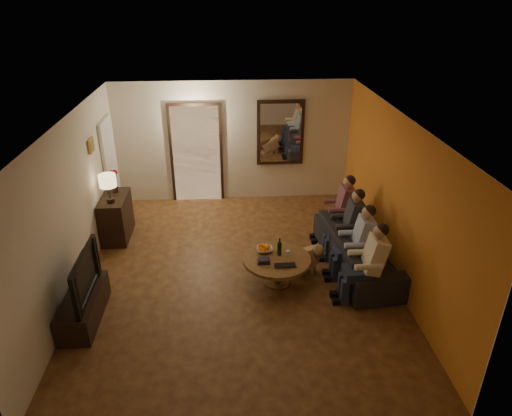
{
  "coord_description": "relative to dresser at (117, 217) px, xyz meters",
  "views": [
    {
      "loc": [
        -0.15,
        -6.36,
        4.34
      ],
      "look_at": [
        0.3,
        0.3,
        1.05
      ],
      "focal_mm": 32.0,
      "sensor_mm": 36.0,
      "label": 1
    }
  ],
  "objects": [
    {
      "name": "dresser",
      "position": [
        0.0,
        0.0,
        0.0
      ],
      "size": [
        0.45,
        0.93,
        0.83
      ],
      "primitive_type": "cube",
      "color": "black",
      "rests_on": "floor"
    },
    {
      "name": "person_c",
      "position": [
        4.15,
        -1.02,
        0.19
      ],
      "size": [
        0.6,
        0.4,
        1.2
      ],
      "primitive_type": null,
      "color": "tan",
      "rests_on": "sofa"
    },
    {
      "name": "mirror_glass",
      "position": [
        3.25,
        1.55,
        1.09
      ],
      "size": [
        0.86,
        0.02,
        1.26
      ],
      "primitive_type": "cube",
      "color": "white",
      "rests_on": "back_wall"
    },
    {
      "name": "book_stack",
      "position": [
        2.62,
        -1.78,
        0.07
      ],
      "size": [
        0.2,
        0.15,
        0.07
      ],
      "primitive_type": null,
      "color": "black",
      "rests_on": "coffee_table"
    },
    {
      "name": "door_trim",
      "position": [
        1.45,
        1.59,
        0.64
      ],
      "size": [
        1.12,
        0.04,
        2.22
      ],
      "primitive_type": "cube",
      "color": "black",
      "rests_on": "floor"
    },
    {
      "name": "flower_vase",
      "position": [
        0.0,
        0.22,
        0.63
      ],
      "size": [
        0.14,
        0.14,
        0.44
      ],
      "primitive_type": null,
      "color": "red",
      "rests_on": "dresser"
    },
    {
      "name": "coffee_table",
      "position": [
        2.84,
        -1.68,
        -0.19
      ],
      "size": [
        1.11,
        1.11,
        0.45
      ],
      "primitive_type": "cylinder",
      "rotation": [
        0.0,
        0.0,
        -0.03
      ],
      "color": "brown",
      "rests_on": "floor"
    },
    {
      "name": "tv_stand",
      "position": [
        0.0,
        -2.39,
        -0.21
      ],
      "size": [
        0.45,
        1.22,
        0.41
      ],
      "primitive_type": "cube",
      "color": "black",
      "rests_on": "floor"
    },
    {
      "name": "oranges",
      "position": [
        2.66,
        -1.46,
        0.14
      ],
      "size": [
        0.2,
        0.2,
        0.08
      ],
      "primitive_type": null,
      "color": "orange",
      "rests_on": "bowl"
    },
    {
      "name": "table_lamp",
      "position": [
        0.0,
        -0.22,
        0.68
      ],
      "size": [
        0.3,
        0.3,
        0.54
      ],
      "primitive_type": null,
      "color": "beige",
      "rests_on": "dresser"
    },
    {
      "name": "dog",
      "position": [
        3.33,
        -1.39,
        -0.13
      ],
      "size": [
        0.61,
        0.44,
        0.56
      ],
      "primitive_type": null,
      "rotation": [
        0.0,
        0.0,
        -0.4
      ],
      "color": "#9C7848",
      "rests_on": "floor"
    },
    {
      "name": "tv",
      "position": [
        0.0,
        -2.39,
        0.33
      ],
      "size": [
        1.15,
        0.15,
        0.66
      ],
      "primitive_type": "imported",
      "rotation": [
        0.0,
        0.0,
        1.57
      ],
      "color": "black",
      "rests_on": "tv_stand"
    },
    {
      "name": "bowl",
      "position": [
        2.66,
        -1.46,
        0.07
      ],
      "size": [
        0.26,
        0.26,
        0.06
      ],
      "primitive_type": "imported",
      "color": "white",
      "rests_on": "coffee_table"
    },
    {
      "name": "kitchen_doorway",
      "position": [
        1.45,
        1.6,
        0.64
      ],
      "size": [
        1.0,
        0.06,
        2.1
      ],
      "primitive_type": "cube",
      "color": "#FFE0A5",
      "rests_on": "floor"
    },
    {
      "name": "mirror_frame",
      "position": [
        3.25,
        1.58,
        1.09
      ],
      "size": [
        1.0,
        0.05,
        1.4
      ],
      "primitive_type": "cube",
      "color": "black",
      "rests_on": "back_wall"
    },
    {
      "name": "person_b",
      "position": [
        4.15,
        -1.62,
        0.19
      ],
      "size": [
        0.6,
        0.4,
        1.2
      ],
      "primitive_type": null,
      "color": "tan",
      "rests_on": "sofa"
    },
    {
      "name": "orange_accent",
      "position": [
        4.74,
        -1.38,
        0.89
      ],
      "size": [
        0.01,
        6.0,
        2.6
      ],
      "primitive_type": "cube",
      "color": "orange",
      "rests_on": "right_wall"
    },
    {
      "name": "floor",
      "position": [
        2.25,
        -1.38,
        -0.41
      ],
      "size": [
        5.0,
        6.0,
        0.01
      ],
      "primitive_type": "cube",
      "color": "#492313",
      "rests_on": "ground"
    },
    {
      "name": "back_wall",
      "position": [
        2.25,
        1.62,
        0.89
      ],
      "size": [
        5.0,
        0.02,
        2.6
      ],
      "primitive_type": "cube",
      "color": "beige",
      "rests_on": "floor"
    },
    {
      "name": "wine_bottle",
      "position": [
        2.89,
        -1.58,
        0.19
      ],
      "size": [
        0.07,
        0.07,
        0.31
      ],
      "primitive_type": null,
      "color": "black",
      "rests_on": "coffee_table"
    },
    {
      "name": "person_a",
      "position": [
        4.15,
        -2.22,
        0.19
      ],
      "size": [
        0.6,
        0.4,
        1.2
      ],
      "primitive_type": null,
      "color": "tan",
      "rests_on": "sofa"
    },
    {
      "name": "art_canvas",
      "position": [
        -0.21,
        -0.08,
        1.44
      ],
      "size": [
        0.01,
        0.22,
        0.18
      ],
      "primitive_type": "cube",
      "color": "brown",
      "rests_on": "left_wall"
    },
    {
      "name": "laptop",
      "position": [
        2.94,
        -1.96,
        0.05
      ],
      "size": [
        0.33,
        0.22,
        0.03
      ],
      "primitive_type": "imported",
      "rotation": [
        0.0,
        0.0,
        0.03
      ],
      "color": "black",
      "rests_on": "coffee_table"
    },
    {
      "name": "wine_glass",
      "position": [
        3.02,
        -1.63,
        0.09
      ],
      "size": [
        0.06,
        0.06,
        0.1
      ],
      "primitive_type": "cylinder",
      "color": "silver",
      "rests_on": "coffee_table"
    },
    {
      "name": "right_wall",
      "position": [
        4.75,
        -1.38,
        0.89
      ],
      "size": [
        0.02,
        6.0,
        2.6
      ],
      "primitive_type": "cube",
      "color": "beige",
      "rests_on": "floor"
    },
    {
      "name": "front_wall",
      "position": [
        2.25,
        -4.38,
        0.89
      ],
      "size": [
        5.0,
        0.02,
        2.6
      ],
      "primitive_type": "cube",
      "color": "beige",
      "rests_on": "floor"
    },
    {
      "name": "left_wall",
      "position": [
        -0.25,
        -1.38,
        0.89
      ],
      "size": [
        0.02,
        6.0,
        2.6
      ],
      "primitive_type": "cube",
      "color": "beige",
      "rests_on": "floor"
    },
    {
      "name": "sofa",
      "position": [
        4.25,
        -1.32,
        -0.08
      ],
      "size": [
        2.35,
        1.1,
        0.67
      ],
      "primitive_type": "imported",
      "rotation": [
        0.0,
        0.0,
        1.66
      ],
      "color": "black",
      "rests_on": "floor"
    },
    {
      "name": "white_door",
      "position": [
        -0.21,
        0.92,
        0.61
      ],
      "size": [
        0.06,
        0.85,
        2.04
      ],
      "primitive_type": "cube",
      "color": "white",
      "rests_on": "floor"
    },
    {
      "name": "ceiling",
      "position": [
        2.25,
        -1.38,
        2.19
      ],
      "size": [
        5.0,
        6.0,
        0.01
      ],
      "primitive_type": "cube",
      "color": "white",
      "rests_on": "back_wall"
    },
    {
      "name": "framed_art",
      "position": [
        -0.22,
        -0.08,
        1.44
      ],
      "size": [
        0.03,
        0.28,
        0.24
      ],
      "primitive_type": "cube",
      "color": "#B28C33",
      "rests_on": "left_wall"
    },
    {
      "name": "fridge_glimpse",
      "position": [
        1.7,
        1.6,
        0.49
      ],
      "size": [
        0.45,
        0.03,
        1.7
      ],
      "primitive_type": "cube",
      "color": "silver",
      "rests_on": "floor"
    },
    {
      "name": "person_d",
      "position": [
        4.15,
        -0.42,
        0.19
      ],
      "size": [
        0.6,
        0.4,
        1.2
      ],
      "primitive_type": null,
      "color": "tan",
      "rests_on": "sofa"
    }
  ]
}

